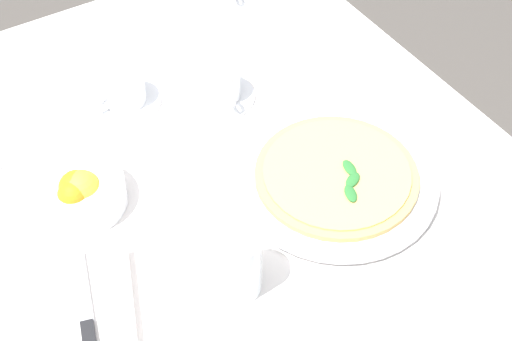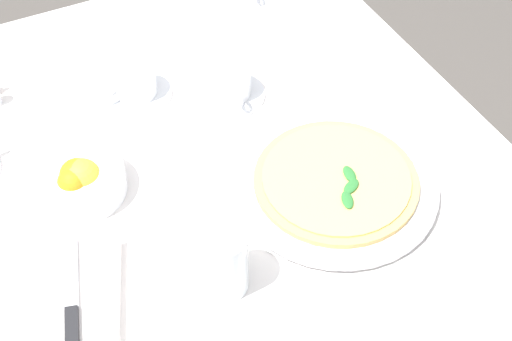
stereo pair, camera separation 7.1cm
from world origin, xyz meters
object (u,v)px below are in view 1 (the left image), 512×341
(coffee_cup_far_left, at_px, (220,85))
(water_glass_far_right, at_px, (237,266))
(napkin_folded, at_px, (88,321))
(dinner_knife, at_px, (86,314))
(citrus_bowl, at_px, (79,193))
(pizza_plate, at_px, (336,180))
(pizza, at_px, (337,174))
(coffee_cup_near_left, at_px, (124,91))

(coffee_cup_far_left, distance_m, water_glass_far_right, 0.41)
(napkin_folded, height_order, dinner_knife, dinner_knife)
(napkin_folded, height_order, citrus_bowl, citrus_bowl)
(dinner_knife, bearing_deg, citrus_bowl, -4.02)
(citrus_bowl, bearing_deg, pizza_plate, -115.82)
(coffee_cup_far_left, xyz_separation_m, napkin_folded, (-0.32, 0.39, -0.02))
(pizza, bearing_deg, dinner_knife, 93.68)
(pizza_plate, bearing_deg, water_glass_far_right, 109.82)
(pizza_plate, distance_m, coffee_cup_far_left, 0.29)
(coffee_cup_near_left, distance_m, citrus_bowl, 0.24)
(pizza_plate, xyz_separation_m, water_glass_far_right, (-0.09, 0.24, 0.04))
(napkin_folded, bearing_deg, coffee_cup_near_left, -11.03)
(pizza, bearing_deg, coffee_cup_far_left, 11.16)
(pizza, xyz_separation_m, citrus_bowl, (0.18, 0.37, 0.00))
(coffee_cup_far_left, bearing_deg, pizza_plate, -168.83)
(coffee_cup_far_left, distance_m, napkin_folded, 0.50)
(napkin_folded, distance_m, citrus_bowl, 0.23)
(water_glass_far_right, bearing_deg, coffee_cup_far_left, -26.13)
(water_glass_far_right, relative_size, napkin_folded, 0.46)
(pizza, bearing_deg, napkin_folded, 94.02)
(coffee_cup_far_left, bearing_deg, coffee_cup_near_left, 62.70)
(citrus_bowl, bearing_deg, pizza, -115.86)
(pizza_plate, distance_m, napkin_folded, 0.45)
(pizza, relative_size, coffee_cup_near_left, 2.02)
(dinner_knife, bearing_deg, coffee_cup_near_left, -15.43)
(citrus_bowl, bearing_deg, coffee_cup_far_left, -71.76)
(coffee_cup_near_left, xyz_separation_m, water_glass_far_right, (-0.45, 0.03, 0.02))
(pizza, distance_m, dinner_knife, 0.45)
(pizza_plate, relative_size, coffee_cup_far_left, 2.51)
(coffee_cup_far_left, height_order, dinner_knife, coffee_cup_far_left)
(pizza_plate, bearing_deg, napkin_folded, 94.06)
(napkin_folded, xyz_separation_m, dinner_knife, (0.00, -0.00, 0.01))
(water_glass_far_right, xyz_separation_m, dinner_knife, (0.06, 0.21, -0.03))
(pizza, relative_size, citrus_bowl, 1.78)
(coffee_cup_far_left, relative_size, napkin_folded, 0.53)
(coffee_cup_far_left, height_order, water_glass_far_right, water_glass_far_right)
(napkin_folded, bearing_deg, dinner_knife, 4.31)
(pizza_plate, xyz_separation_m, dinner_knife, (-0.03, 0.45, 0.01))
(napkin_folded, bearing_deg, water_glass_far_right, -84.29)
(pizza_plate, bearing_deg, coffee_cup_near_left, 29.99)
(citrus_bowl, bearing_deg, napkin_folded, 160.31)
(coffee_cup_near_left, height_order, citrus_bowl, citrus_bowl)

